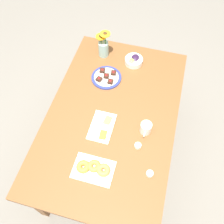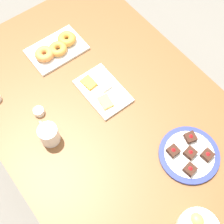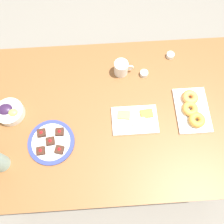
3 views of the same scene
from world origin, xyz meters
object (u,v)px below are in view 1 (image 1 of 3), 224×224
at_px(cheese_platter, 102,127).
at_px(jam_cup_honey, 138,146).
at_px(dining_table, 112,120).
at_px(flower_vase, 103,47).
at_px(croissant_platter, 94,169).
at_px(dessert_plate, 106,77).
at_px(coffee_mug, 146,128).
at_px(jam_cup_berry, 150,174).
at_px(grape_bowl, 134,60).

xyz_separation_m(cheese_platter, jam_cup_honey, (0.08, 0.29, 0.01)).
bearing_deg(cheese_platter, dining_table, 161.91).
bearing_deg(flower_vase, croissant_platter, 12.58).
bearing_deg(cheese_platter, dessert_plate, -167.94).
xyz_separation_m(dining_table, cheese_platter, (0.13, -0.04, 0.10)).
relative_size(croissant_platter, flower_vase, 1.09).
relative_size(coffee_mug, flower_vase, 0.46).
distance_m(coffee_mug, jam_cup_honey, 0.15).
bearing_deg(jam_cup_berry, jam_cup_honey, -146.29).
relative_size(cheese_platter, jam_cup_honey, 5.42).
distance_m(dining_table, jam_cup_berry, 0.55).
height_order(cheese_platter, croissant_platter, croissant_platter).
bearing_deg(flower_vase, coffee_mug, 37.46).
relative_size(grape_bowl, jam_cup_berry, 3.30).
xyz_separation_m(coffee_mug, grape_bowl, (-0.66, -0.23, -0.02)).
height_order(jam_cup_honey, jam_cup_berry, same).
bearing_deg(cheese_platter, jam_cup_honey, 74.20).
xyz_separation_m(dining_table, dessert_plate, (-0.35, -0.14, 0.10)).
distance_m(dining_table, cheese_platter, 0.17).
xyz_separation_m(jam_cup_honey, dessert_plate, (-0.56, -0.40, -0.00)).
xyz_separation_m(coffee_mug, dessert_plate, (-0.42, -0.42, -0.04)).
xyz_separation_m(jam_cup_honey, flower_vase, (-0.82, -0.50, 0.07)).
bearing_deg(jam_cup_honey, dining_table, -130.33).
relative_size(grape_bowl, cheese_platter, 0.61).
relative_size(dining_table, cheese_platter, 6.15).
height_order(jam_cup_berry, dessert_plate, dessert_plate).
xyz_separation_m(cheese_platter, jam_cup_berry, (0.26, 0.41, 0.01)).
bearing_deg(croissant_platter, flower_vase, -167.42).
relative_size(jam_cup_honey, dessert_plate, 0.19).
xyz_separation_m(grape_bowl, flower_vase, (-0.02, -0.29, 0.06)).
height_order(dessert_plate, flower_vase, flower_vase).
bearing_deg(jam_cup_berry, coffee_mug, -163.67).
bearing_deg(jam_cup_berry, cheese_platter, -122.51).
distance_m(grape_bowl, jam_cup_honey, 0.82).
bearing_deg(croissant_platter, grape_bowl, 177.28).
xyz_separation_m(dining_table, grape_bowl, (-0.58, 0.04, 0.12)).
height_order(croissant_platter, dessert_plate, dessert_plate).
xyz_separation_m(jam_cup_berry, flower_vase, (-1.00, -0.62, 0.07)).
bearing_deg(dessert_plate, flower_vase, -159.11).
distance_m(grape_bowl, flower_vase, 0.30).
height_order(grape_bowl, jam_cup_berry, grape_bowl).
relative_size(dining_table, grape_bowl, 10.11).
distance_m(coffee_mug, cheese_platter, 0.33).
bearing_deg(dessert_plate, jam_cup_berry, 34.90).
bearing_deg(croissant_platter, dessert_plate, -170.25).
distance_m(cheese_platter, flower_vase, 0.77).
bearing_deg(cheese_platter, jam_cup_berry, 57.49).
bearing_deg(flower_vase, jam_cup_berry, 31.60).
xyz_separation_m(dining_table, coffee_mug, (0.07, 0.28, 0.13)).
bearing_deg(coffee_mug, cheese_platter, -80.16).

